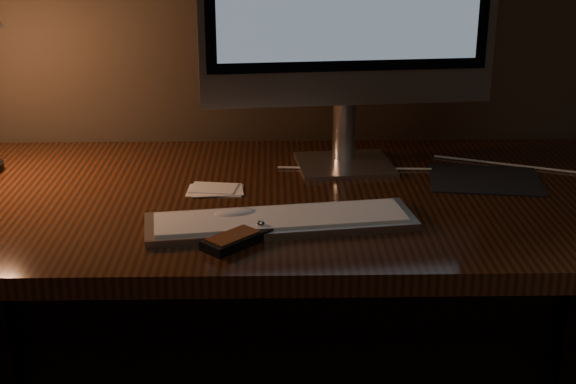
{
  "coord_description": "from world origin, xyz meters",
  "views": [
    {
      "loc": [
        -0.04,
        0.34,
        1.31
      ],
      "look_at": [
        -0.01,
        1.73,
        0.8
      ],
      "focal_mm": 50.0,
      "sensor_mm": 36.0,
      "label": 1
    }
  ],
  "objects_px": {
    "media_remote": "(240,237)",
    "keyboard": "(281,221)",
    "desk": "(291,238)",
    "mouse": "(235,217)"
  },
  "relations": [
    {
      "from": "keyboard",
      "to": "mouse",
      "type": "height_order",
      "value": "keyboard"
    },
    {
      "from": "keyboard",
      "to": "mouse",
      "type": "bearing_deg",
      "value": 158.87
    },
    {
      "from": "media_remote",
      "to": "desk",
      "type": "bearing_deg",
      "value": 27.9
    },
    {
      "from": "media_remote",
      "to": "mouse",
      "type": "bearing_deg",
      "value": 52.48
    },
    {
      "from": "desk",
      "to": "keyboard",
      "type": "xyz_separation_m",
      "value": [
        -0.02,
        -0.24,
        0.14
      ]
    },
    {
      "from": "mouse",
      "to": "media_remote",
      "type": "height_order",
      "value": "media_remote"
    },
    {
      "from": "media_remote",
      "to": "keyboard",
      "type": "bearing_deg",
      "value": 2.32
    },
    {
      "from": "mouse",
      "to": "media_remote",
      "type": "bearing_deg",
      "value": -97.26
    },
    {
      "from": "mouse",
      "to": "media_remote",
      "type": "relative_size",
      "value": 0.65
    },
    {
      "from": "desk",
      "to": "keyboard",
      "type": "distance_m",
      "value": 0.28
    }
  ]
}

